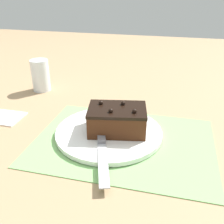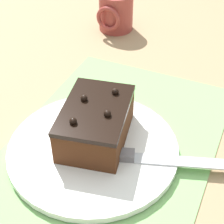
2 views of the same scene
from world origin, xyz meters
name	(u,v)px [view 2 (image 2 of 2)]	position (x,y,z in m)	size (l,w,h in m)	color
ground_plane	(116,139)	(0.00, 0.00, 0.00)	(3.00, 3.00, 0.00)	#9E7F5B
placemat_woven	(116,138)	(0.00, 0.00, 0.00)	(0.46, 0.34, 0.00)	#7AB266
cake_plate	(93,149)	(0.05, -0.02, 0.01)	(0.29, 0.29, 0.01)	white
chocolate_cake	(96,123)	(0.02, -0.03, 0.05)	(0.17, 0.13, 0.08)	#472614
serving_knife	(136,157)	(0.04, 0.05, 0.02)	(0.09, 0.22, 0.01)	slate
coffee_mug	(116,12)	(-0.38, -0.17, 0.05)	(0.10, 0.09, 0.09)	#993833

